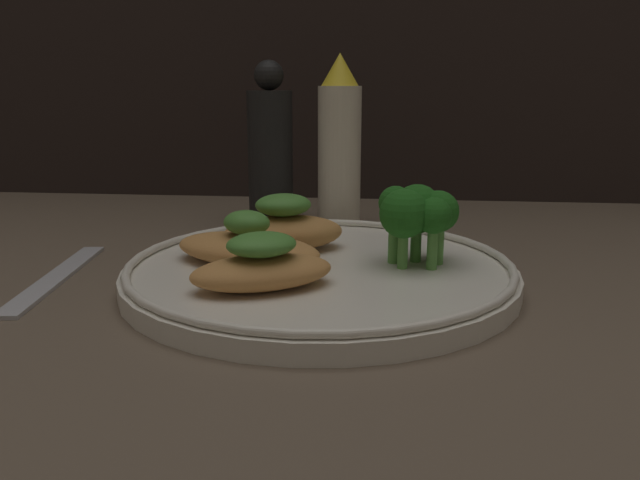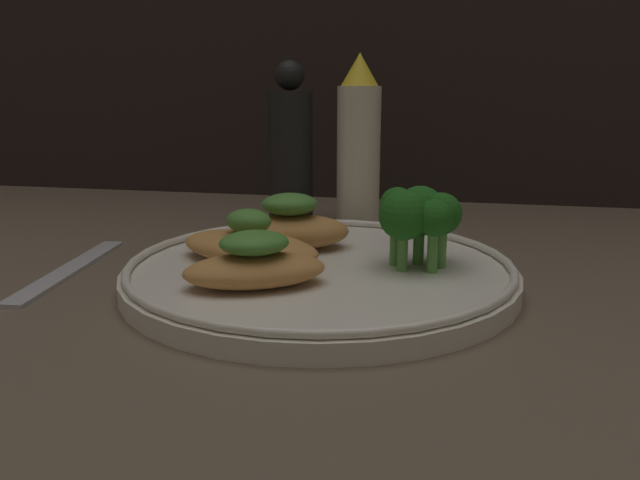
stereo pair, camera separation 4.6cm
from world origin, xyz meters
TOP-DOWN VIEW (x-y plane):
  - ground_plane at (0.00, 0.00)cm, footprint 180.00×180.00cm
  - plate at (0.00, 0.00)cm, footprint 29.27×29.27cm
  - grilled_meat_front at (-3.28, -5.67)cm, footprint 10.81×8.59cm
  - grilled_meat_middle at (-5.52, -0.03)cm, footprint 13.09×9.38cm
  - grilled_meat_back at (-3.46, 4.40)cm, footprint 10.96×8.10cm
  - broccoli_bunch at (7.25, 1.20)cm, footprint 6.03×6.46cm
  - sauce_bottle at (0.25, 19.20)cm, footprint 4.41×4.41cm
  - pepper_grinder at (-7.17, 19.20)cm, footprint 4.64×4.64cm
  - fork at (-20.41, -0.98)cm, footprint 3.98×17.65cm

SIDE VIEW (x-z plane):
  - ground_plane at x=0.00cm, z-range -1.00..0.00cm
  - fork at x=-20.41cm, z-range 0.00..0.60cm
  - plate at x=0.00cm, z-range -0.01..1.99cm
  - grilled_meat_middle at x=-5.52cm, z-range 0.70..4.82cm
  - grilled_meat_front at x=-3.28cm, z-range 1.00..4.81cm
  - grilled_meat_back at x=-3.46cm, z-range 0.89..5.56cm
  - broccoli_bunch at x=7.25cm, z-range 2.31..8.29cm
  - pepper_grinder at x=-7.17cm, z-range -0.80..16.30cm
  - sauce_bottle at x=0.25cm, z-range -0.38..17.35cm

